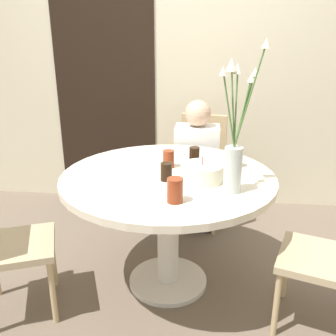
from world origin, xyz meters
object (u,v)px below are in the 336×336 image
(chair_left_flank, at_px, (200,164))
(drink_glass_4, at_px, (169,159))
(flower_vase, at_px, (235,145))
(drink_glass_1, at_px, (167,172))
(drink_glass_0, at_px, (175,190))
(person_guest, at_px, (196,171))
(side_plate, at_px, (173,152))
(drink_glass_2, at_px, (235,158))
(birthday_cake, at_px, (202,172))
(drink_glass_3, at_px, (194,158))

(chair_left_flank, relative_size, drink_glass_4, 8.47)
(flower_vase, distance_m, drink_glass_1, 0.42)
(drink_glass_0, relative_size, person_guest, 0.12)
(side_plate, height_order, drink_glass_1, drink_glass_1)
(flower_vase, xyz_separation_m, drink_glass_2, (0.03, 0.38, -0.19))
(birthday_cake, bearing_deg, drink_glass_2, 52.28)
(drink_glass_3, bearing_deg, birthday_cake, -75.47)
(chair_left_flank, xyz_separation_m, birthday_cake, (0.03, -1.01, 0.30))
(chair_left_flank, xyz_separation_m, side_plate, (-0.19, -0.51, 0.25))
(drink_glass_2, bearing_deg, drink_glass_1, -145.37)
(side_plate, relative_size, drink_glass_0, 1.58)
(drink_glass_0, xyz_separation_m, drink_glass_4, (-0.08, 0.50, -0.01))
(chair_left_flank, height_order, flower_vase, flower_vase)
(drink_glass_4, bearing_deg, side_plate, 90.55)
(flower_vase, bearing_deg, drink_glass_0, -148.98)
(drink_glass_0, bearing_deg, drink_glass_4, 99.51)
(drink_glass_1, xyz_separation_m, drink_glass_3, (0.14, 0.22, 0.01))
(drink_glass_0, xyz_separation_m, drink_glass_1, (-0.07, 0.28, -0.01))
(person_guest, bearing_deg, drink_glass_0, -93.57)
(birthday_cake, bearing_deg, drink_glass_3, 104.53)
(drink_glass_4, bearing_deg, drink_glass_3, 1.72)
(flower_vase, relative_size, drink_glass_4, 7.17)
(person_guest, bearing_deg, chair_left_flank, 79.46)
(drink_glass_4, bearing_deg, drink_glass_2, 7.09)
(side_plate, bearing_deg, drink_glass_0, -83.76)
(flower_vase, relative_size, drink_glass_1, 7.52)
(drink_glass_0, height_order, drink_glass_4, drink_glass_0)
(birthday_cake, relative_size, drink_glass_3, 1.82)
(drink_glass_0, bearing_deg, drink_glass_2, 59.76)
(birthday_cake, distance_m, drink_glass_1, 0.20)
(drink_glass_4, bearing_deg, drink_glass_0, -80.49)
(flower_vase, height_order, drink_glass_2, flower_vase)
(birthday_cake, bearing_deg, drink_glass_4, 136.34)
(drink_glass_2, relative_size, person_guest, 0.11)
(birthday_cake, distance_m, drink_glass_2, 0.32)
(chair_left_flank, relative_size, person_guest, 0.85)
(drink_glass_4, bearing_deg, birthday_cake, -43.66)
(chair_left_flank, distance_m, birthday_cake, 1.05)
(drink_glass_1, relative_size, drink_glass_4, 0.95)
(side_plate, bearing_deg, chair_left_flank, 69.98)
(drink_glass_3, bearing_deg, side_plate, 119.13)
(flower_vase, distance_m, person_guest, 1.12)
(drink_glass_3, relative_size, drink_glass_4, 1.23)
(birthday_cake, xyz_separation_m, drink_glass_3, (-0.05, 0.21, 0.02))
(person_guest, bearing_deg, drink_glass_2, -67.39)
(chair_left_flank, distance_m, drink_glass_1, 1.08)
(person_guest, bearing_deg, side_plate, -113.89)
(drink_glass_1, height_order, drink_glass_2, drink_glass_2)
(birthday_cake, height_order, drink_glass_3, birthday_cake)
(drink_glass_0, bearing_deg, flower_vase, 31.02)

